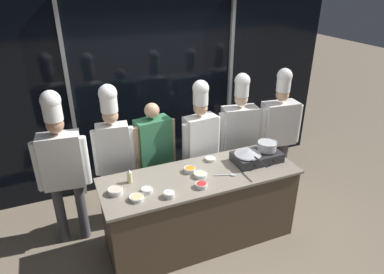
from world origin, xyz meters
name	(u,v)px	position (x,y,z in m)	size (l,w,h in m)	color
ground_plane	(200,238)	(0.00, 0.00, 0.00)	(24.00, 24.00, 0.00)	#7F705B
window_wall_back	(156,94)	(0.00, 1.56, 1.35)	(5.47, 0.09, 2.70)	black
demo_counter	(200,208)	(0.00, 0.00, 0.45)	(2.21, 0.77, 0.90)	#4C3D2D
portable_stove	(257,157)	(0.73, 0.02, 0.96)	(0.57, 0.33, 0.12)	#28282B
frying_pan	(248,152)	(0.60, 0.02, 1.05)	(0.31, 0.54, 0.05)	#ADAFB5
stock_pot	(267,146)	(0.86, 0.02, 1.08)	(0.25, 0.23, 0.11)	#B7BABF
squeeze_bottle_oil	(130,176)	(-0.75, 0.15, 0.98)	(0.05, 0.05, 0.16)	beige
prep_bowl_bell_pepper	(201,185)	(-0.09, -0.22, 0.93)	(0.13, 0.13, 0.05)	white
prep_bowl_garlic	(210,159)	(0.24, 0.25, 0.92)	(0.13, 0.13, 0.04)	white
prep_bowl_ginger	(137,198)	(-0.77, -0.18, 0.93)	(0.15, 0.15, 0.04)	white
prep_bowl_carrots	(190,169)	(-0.09, 0.10, 0.93)	(0.13, 0.13, 0.05)	white
prep_bowl_rice	(169,194)	(-0.46, -0.25, 0.93)	(0.12, 0.12, 0.06)	white
prep_bowl_chicken	(115,191)	(-0.94, 0.01, 0.93)	(0.15, 0.15, 0.06)	white
prep_bowl_onion	(147,190)	(-0.64, -0.09, 0.93)	(0.12, 0.12, 0.05)	white
prep_bowl_noodles	(200,175)	(-0.02, -0.03, 0.93)	(0.15, 0.15, 0.05)	white
serving_spoon_slotted	(230,175)	(0.29, -0.14, 0.91)	(0.25, 0.11, 0.02)	#B2B5BA
chef_head	(62,161)	(-1.39, 0.59, 1.07)	(0.57, 0.27, 1.87)	#4C4C51
chef_sous	(114,146)	(-0.81, 0.67, 1.10)	(0.48, 0.24, 1.84)	#4C4C51
person_guest	(154,150)	(-0.32, 0.69, 0.94)	(0.55, 0.28, 1.55)	#4C4C51
chef_line	(200,138)	(0.26, 0.60, 1.03)	(0.53, 0.26, 1.78)	#2D3856
chef_pastry	(239,130)	(0.87, 0.68, 1.00)	(0.60, 0.31, 1.78)	#232326
chef_apprentice	(279,125)	(1.45, 0.60, 1.01)	(0.62, 0.30, 1.80)	#4C4C51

